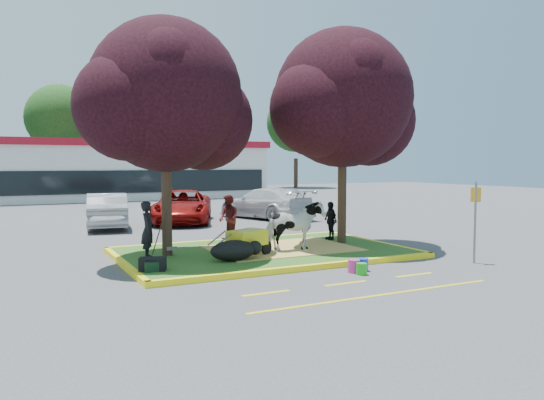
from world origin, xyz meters
name	(u,v)px	position (x,y,z in m)	size (l,w,h in m)	color
ground	(264,255)	(0.00, 0.00, 0.00)	(90.00, 90.00, 0.00)	#424244
median_island	(264,252)	(0.00, 0.00, 0.07)	(8.00, 5.00, 0.15)	#27561B
curb_near	(309,268)	(0.00, -2.58, 0.07)	(8.30, 0.16, 0.15)	yellow
curb_far	(231,241)	(0.00, 2.58, 0.07)	(8.30, 0.16, 0.15)	yellow
curb_left	(124,264)	(-4.08, 0.00, 0.07)	(0.16, 5.30, 0.15)	yellow
curb_right	(375,243)	(4.08, 0.00, 0.07)	(0.16, 5.30, 0.15)	yellow
straw_bedding	(282,248)	(0.60, 0.00, 0.15)	(4.20, 3.00, 0.01)	tan
tree_purple_left	(166,103)	(-2.78, 0.38, 4.36)	(5.06, 4.20, 6.51)	black
tree_purple_right	(344,105)	(2.92, 0.18, 4.56)	(5.30, 4.40, 6.82)	black
fire_lane_stripe_a	(266,293)	(-2.00, -4.20, 0.00)	(1.10, 0.12, 0.01)	yellow
fire_lane_stripe_b	(346,283)	(0.00, -4.20, 0.00)	(1.10, 0.12, 0.01)	yellow
fire_lane_stripe_c	(414,275)	(2.00, -4.20, 0.00)	(1.10, 0.12, 0.01)	yellow
fire_lane_long	(379,295)	(0.00, -5.40, 0.00)	(6.00, 0.10, 0.01)	yellow
retail_building	(130,169)	(2.00, 27.98, 2.25)	(20.40, 8.40, 4.40)	silver
treeline	(98,109)	(1.23, 37.61, 7.73)	(46.58, 7.80, 14.63)	black
cow	(294,226)	(0.65, -0.66, 0.88)	(0.79, 1.73, 1.46)	silver
calf	(233,250)	(-1.48, -1.21, 0.42)	(1.26, 0.71, 0.54)	black
handler	(148,230)	(-3.39, 0.15, 0.92)	(0.56, 0.37, 1.54)	black
visitor_a	(229,218)	(-0.26, 2.10, 0.91)	(0.74, 0.58, 1.53)	#461416
visitor_b	(330,221)	(2.93, 0.90, 0.79)	(0.75, 0.31, 1.28)	black
wheelbarrow	(248,238)	(-0.87, -0.76, 0.65)	(1.90, 1.03, 0.73)	black
gear_bag_dark	(153,264)	(-3.70, -1.53, 0.31)	(0.62, 0.34, 0.32)	black
gear_bag_green	(154,266)	(-3.70, -1.61, 0.27)	(0.45, 0.28, 0.24)	black
sign_post	(475,214)	(4.53, -3.74, 1.35)	(0.31, 0.09, 2.22)	slate
bucket_green	(362,269)	(0.89, -3.59, 0.14)	(0.27, 0.27, 0.29)	green
bucket_pink	(354,266)	(0.87, -3.30, 0.16)	(0.30, 0.30, 0.32)	#CF2E8A
bucket_blue	(362,265)	(1.19, -3.21, 0.16)	(0.29, 0.29, 0.31)	#1B35DB
car_silver	(107,210)	(-2.99, 8.84, 0.73)	(1.55, 4.44, 1.46)	#95979C
car_red	(183,206)	(0.43, 9.32, 0.74)	(2.45, 5.32, 1.48)	maroon
car_white	(265,203)	(4.57, 9.24, 0.75)	(2.10, 5.17, 1.50)	silver
car_grey	(283,203)	(5.58, 9.21, 0.71)	(1.50, 4.29, 1.41)	slate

